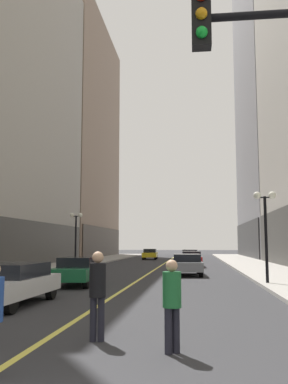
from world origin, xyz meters
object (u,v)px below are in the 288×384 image
(car_green, at_px, (78,270))
(street_lamp_left_far, at_px, (76,227))
(car_maroon, at_px, (190,255))
(pedestrian_in_black_coat, at_px, (98,288))
(car_yellow, at_px, (150,254))
(pedestrian_in_green_parka, at_px, (172,298))
(car_white, at_px, (11,282))
(car_grey, at_px, (187,264))
(street_lamp_right_mid, at_px, (265,216))
(car_red, at_px, (191,258))

(car_green, bearing_deg, street_lamp_left_far, 106.16)
(car_maroon, height_order, pedestrian_in_black_coat, pedestrian_in_black_coat)
(car_yellow, height_order, pedestrian_in_green_parka, pedestrian_in_green_parka)
(pedestrian_in_green_parka, bearing_deg, car_maroon, 90.14)
(car_white, relative_size, car_grey, 1.06)
(car_green, distance_m, pedestrian_in_black_coat, 12.02)
(car_grey, bearing_deg, pedestrian_in_black_coat, -94.54)
(car_grey, bearing_deg, pedestrian_in_green_parka, -89.73)
(car_grey, distance_m, car_yellow, 27.53)
(car_yellow, relative_size, street_lamp_right_mid, 1.08)
(pedestrian_in_green_parka, height_order, street_lamp_left_far, street_lamp_left_far)
(car_green, xyz_separation_m, pedestrian_in_black_coat, (3.57, -11.47, 0.34))
(pedestrian_in_green_parka, bearing_deg, car_white, 134.90)
(car_green, bearing_deg, car_yellow, 90.10)
(car_green, distance_m, car_yellow, 34.08)
(pedestrian_in_green_parka, xyz_separation_m, pedestrian_in_black_coat, (-1.56, 0.80, 0.09))
(car_maroon, bearing_deg, street_lamp_left_far, -123.03)
(car_yellow, xyz_separation_m, pedestrian_in_black_coat, (3.63, -45.56, 0.33))
(car_green, distance_m, car_red, 18.16)
(car_maroon, xyz_separation_m, pedestrian_in_black_coat, (-1.46, -38.68, 0.34))
(car_grey, bearing_deg, car_green, -125.65)
(street_lamp_left_far, bearing_deg, car_grey, -35.71)
(car_red, xyz_separation_m, street_lamp_right_mid, (3.66, -16.70, 2.54))
(car_white, distance_m, car_grey, 14.82)
(car_grey, distance_m, car_maroon, 20.18)
(car_green, xyz_separation_m, street_lamp_left_far, (-3.90, 13.46, 2.54))
(car_grey, relative_size, car_yellow, 0.94)
(car_maroon, distance_m, pedestrian_in_black_coat, 38.71)
(street_lamp_right_mid, bearing_deg, car_grey, 121.30)
(car_white, height_order, car_yellow, same)
(car_green, distance_m, street_lamp_right_mid, 9.28)
(car_yellow, height_order, pedestrian_in_black_coat, pedestrian_in_black_coat)
(street_lamp_left_far, bearing_deg, car_green, -73.84)
(car_maroon, height_order, street_lamp_right_mid, street_lamp_right_mid)
(car_green, height_order, pedestrian_in_green_parka, pedestrian_in_green_parka)
(car_maroon, relative_size, pedestrian_in_green_parka, 2.59)
(street_lamp_right_mid, bearing_deg, pedestrian_in_green_parka, -106.20)
(car_red, distance_m, street_lamp_right_mid, 17.28)
(car_maroon, distance_m, street_lamp_left_far, 16.59)
(car_red, bearing_deg, car_green, -106.77)
(car_white, relative_size, car_green, 1.06)
(car_white, bearing_deg, pedestrian_in_black_coat, -50.17)
(car_green, distance_m, pedestrian_in_green_parka, 13.31)
(pedestrian_in_green_parka, distance_m, street_lamp_right_mid, 13.69)
(car_red, height_order, street_lamp_right_mid, street_lamp_right_mid)
(car_green, relative_size, street_lamp_right_mid, 1.01)
(car_white, xyz_separation_m, pedestrian_in_green_parka, (5.48, -5.50, 0.25))
(car_white, height_order, pedestrian_in_black_coat, pedestrian_in_black_coat)
(car_grey, xyz_separation_m, pedestrian_in_green_parka, (0.09, -19.30, 0.25))
(car_green, distance_m, street_lamp_left_far, 14.24)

